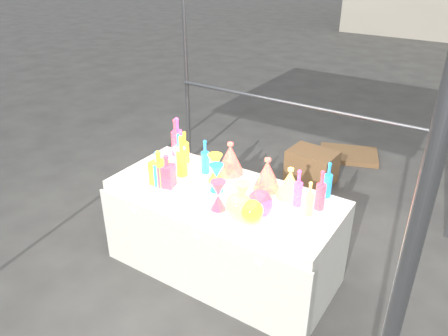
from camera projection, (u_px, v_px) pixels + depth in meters
The scene contains 29 objects.
ground at pixel (224, 267), 3.69m from camera, with size 80.00×80.00×0.00m, color #5D5B56.
display_table at pixel (223, 232), 3.51m from camera, with size 1.84×0.83×0.75m.
cardboard_box_closed at pixel (312, 166), 4.93m from camera, with size 0.52×0.37×0.37m, color olive.
cardboard_box_flat at pixel (348, 155), 5.57m from camera, with size 0.72×0.51×0.06m, color olive.
bottle_0 at pixel (185, 147), 3.72m from camera, with size 0.07×0.07×0.29m, color red, non-canonical shape.
bottle_1 at pixel (179, 150), 3.64m from camera, with size 0.07×0.07×0.30m, color #17832A, non-canonical shape.
bottle_2 at pixel (175, 137), 3.84m from camera, with size 0.07×0.07×0.34m, color orange, non-canonical shape.
bottle_3 at pixel (177, 135), 3.88m from camera, with size 0.09×0.09×0.34m, color blue, non-canonical shape.
bottle_6 at pixel (182, 156), 3.50m from camera, with size 0.09×0.09×0.35m, color red, non-canonical shape.
bottle_7 at pixel (205, 156), 3.55m from camera, with size 0.07×0.07×0.29m, color #17832A, non-canonical shape.
decanter_0 at pixel (159, 167), 3.38m from camera, with size 0.12×0.12×0.28m, color red, non-canonical shape.
decanter_1 at pixel (167, 171), 3.35m from camera, with size 0.11×0.11×0.27m, color orange, non-canonical shape.
decanter_2 at pixel (158, 167), 3.39m from camera, with size 0.12×0.12×0.28m, color #17832A, non-canonical shape.
hourglass_0 at pixel (218, 195), 3.07m from camera, with size 0.11×0.11×0.22m, color orange, non-canonical shape.
hourglass_2 at pixel (242, 199), 3.02m from camera, with size 0.12×0.12×0.24m, color #178F80, non-canonical shape.
hourglass_3 at pixel (180, 160), 3.56m from camera, with size 0.11×0.11×0.22m, color #D82B91, non-canonical shape.
hourglass_4 at pixel (215, 168), 3.43m from camera, with size 0.12×0.12×0.23m, color red, non-canonical shape.
hourglass_5 at pixel (217, 178), 3.30m from camera, with size 0.11×0.11×0.22m, color #17832A, non-canonical shape.
globe_0 at pixel (252, 211), 2.98m from camera, with size 0.16×0.16×0.13m, color red, non-canonical shape.
globe_1 at pixel (238, 206), 3.02m from camera, with size 0.19×0.19×0.15m, color #178F80, non-canonical shape.
globe_2 at pixel (260, 203), 3.06m from camera, with size 0.18×0.18×0.15m, color orange, non-canonical shape.
globe_3 at pixel (261, 205), 3.05m from camera, with size 0.17×0.17×0.13m, color blue, non-canonical shape.
lampshade_0 at pixel (230, 158), 3.55m from camera, with size 0.23×0.23×0.27m, color yellow, non-canonical shape.
lampshade_1 at pixel (267, 174), 3.32m from camera, with size 0.22×0.22×0.26m, color yellow, non-canonical shape.
lampshade_3 at pixel (290, 182), 3.22m from camera, with size 0.20×0.20×0.24m, color #178F80, non-canonical shape.
bottle_8 at pixel (328, 180), 3.21m from camera, with size 0.06×0.06×0.29m, color #17832A, non-canonical shape.
bottle_9 at pixel (321, 190), 3.06m from camera, with size 0.07×0.07×0.31m, color orange, non-canonical shape.
bottle_10 at pixel (298, 188), 3.10m from camera, with size 0.07×0.07×0.29m, color blue, non-canonical shape.
bottle_11 at pixel (309, 198), 3.00m from camera, with size 0.06×0.06×0.26m, color #178F80, non-canonical shape.
Camera 1 is at (1.58, -2.41, 2.45)m, focal length 35.00 mm.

